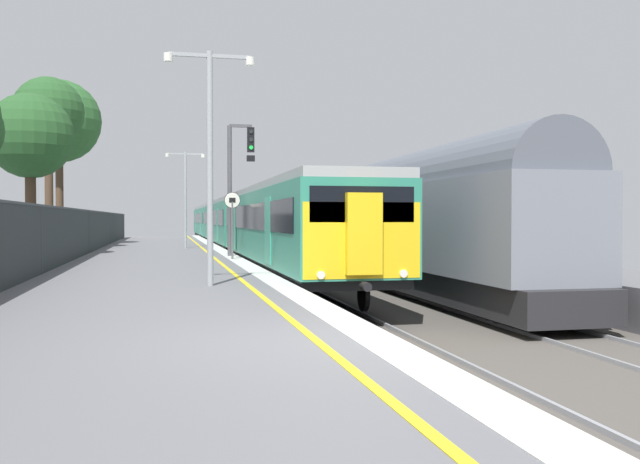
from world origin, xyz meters
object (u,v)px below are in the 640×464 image
(signal_gantry, at_px, (236,174))
(background_tree_back, at_px, (32,139))
(freight_train_adjacent_track, at_px, (326,218))
(background_tree_centre, at_px, (50,115))
(speed_limit_sign, at_px, (232,216))
(platform_lamp_mid, at_px, (210,146))
(commuter_train_at_platform, at_px, (234,223))
(background_tree_left, at_px, (60,123))
(platform_lamp_far, at_px, (185,191))

(signal_gantry, height_order, background_tree_back, background_tree_back)
(freight_train_adjacent_track, height_order, background_tree_centre, background_tree_centre)
(speed_limit_sign, height_order, background_tree_back, background_tree_back)
(freight_train_adjacent_track, distance_m, platform_lamp_mid, 21.39)
(background_tree_back, bearing_deg, commuter_train_at_platform, 57.63)
(commuter_train_at_platform, bearing_deg, signal_gantry, -95.15)
(signal_gantry, relative_size, background_tree_left, 0.56)
(speed_limit_sign, height_order, background_tree_left, background_tree_left)
(commuter_train_at_platform, relative_size, speed_limit_sign, 24.05)
(speed_limit_sign, height_order, platform_lamp_far, platform_lamp_far)
(speed_limit_sign, relative_size, background_tree_centre, 0.29)
(speed_limit_sign, distance_m, platform_lamp_mid, 10.32)
(commuter_train_at_platform, height_order, background_tree_back, background_tree_back)
(background_tree_left, height_order, background_tree_back, background_tree_left)
(commuter_train_at_platform, height_order, freight_train_adjacent_track, freight_train_adjacent_track)
(freight_train_adjacent_track, bearing_deg, background_tree_left, 156.92)
(background_tree_left, distance_m, background_tree_centre, 5.69)
(background_tree_centre, bearing_deg, background_tree_left, 93.46)
(signal_gantry, relative_size, speed_limit_sign, 2.13)
(commuter_train_at_platform, height_order, platform_lamp_far, platform_lamp_far)
(signal_gantry, xyz_separation_m, background_tree_left, (-8.65, 13.80, 3.63))
(commuter_train_at_platform, height_order, platform_lamp_mid, platform_lamp_mid)
(freight_train_adjacent_track, xyz_separation_m, speed_limit_sign, (-5.85, -9.95, 0.05))
(commuter_train_at_platform, relative_size, platform_lamp_mid, 11.45)
(freight_train_adjacent_track, height_order, background_tree_back, background_tree_back)
(speed_limit_sign, bearing_deg, background_tree_left, 117.43)
(platform_lamp_mid, bearing_deg, commuter_train_at_platform, 83.49)
(platform_lamp_mid, relative_size, background_tree_back, 0.81)
(signal_gantry, distance_m, platform_lamp_mid, 12.41)
(freight_train_adjacent_track, relative_size, background_tree_left, 4.88)
(commuter_train_at_platform, distance_m, platform_lamp_mid, 28.98)
(signal_gantry, relative_size, background_tree_back, 0.82)
(signal_gantry, height_order, platform_lamp_far, signal_gantry)
(platform_lamp_far, bearing_deg, background_tree_back, -133.20)
(platform_lamp_far, bearing_deg, freight_train_adjacent_track, -2.83)
(commuter_train_at_platform, bearing_deg, speed_limit_sign, -95.65)
(platform_lamp_mid, height_order, background_tree_centre, background_tree_centre)
(speed_limit_sign, height_order, platform_lamp_mid, platform_lamp_mid)
(background_tree_left, bearing_deg, signal_gantry, -57.91)
(signal_gantry, xyz_separation_m, platform_lamp_mid, (-1.79, -12.27, -0.19))
(platform_lamp_far, xyz_separation_m, background_tree_centre, (-6.51, -0.00, 3.63))
(commuter_train_at_platform, height_order, background_tree_left, background_tree_left)
(commuter_train_at_platform, xyz_separation_m, speed_limit_sign, (-1.85, -18.64, 0.33))
(commuter_train_at_platform, distance_m, signal_gantry, 16.66)
(signal_gantry, height_order, platform_lamp_mid, signal_gantry)
(commuter_train_at_platform, bearing_deg, background_tree_left, -165.26)
(background_tree_left, bearing_deg, background_tree_back, -86.73)
(platform_lamp_mid, distance_m, background_tree_centre, 21.70)
(commuter_train_at_platform, distance_m, background_tree_left, 11.91)
(commuter_train_at_platform, relative_size, background_tree_centre, 7.08)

